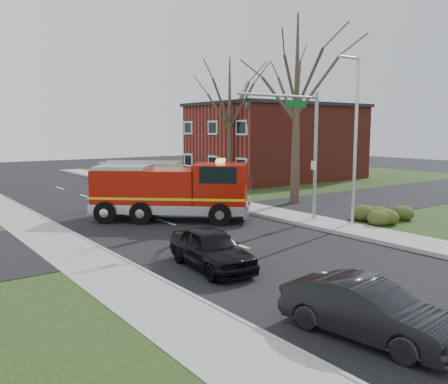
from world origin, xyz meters
TOP-DOWN VIEW (x-y plane):
  - ground at (0.00, 0.00)m, footprint 120.00×120.00m
  - sidewalk_right at (6.20, 0.00)m, footprint 2.40×80.00m
  - sidewalk_left at (-6.20, 0.00)m, footprint 2.40×80.00m
  - cross_street_right at (22.40, 4.00)m, footprint 30.00×8.00m
  - brick_building at (19.00, 18.00)m, footprint 15.40×10.40m
  - health_center_sign at (10.50, 12.50)m, footprint 0.12×2.00m
  - hedge_corner at (9.00, -1.00)m, footprint 2.80×2.00m
  - bare_tree_near at (9.50, 6.00)m, footprint 6.00×6.00m
  - bare_tree_far at (11.00, 15.00)m, footprint 5.25×5.25m
  - traffic_signal_mast at (5.21, 1.50)m, footprint 5.29×0.18m
  - streetlight_pole at (7.14, -0.50)m, footprint 1.48×0.16m
  - fire_engine at (0.67, 6.34)m, footprint 8.00×7.54m
  - parked_car_maroon at (-2.80, -2.30)m, footprint 2.17×4.40m
  - parked_car_gray at (-3.07, -9.14)m, footprint 2.10×4.37m

SIDE VIEW (x-z plane):
  - ground at x=0.00m, z-range 0.00..0.00m
  - sidewalk_right at x=6.20m, z-range 0.00..0.15m
  - sidewalk_left at x=-6.20m, z-range 0.00..0.15m
  - cross_street_right at x=22.40m, z-range 0.00..0.15m
  - hedge_corner at x=9.00m, z-range 0.13..1.03m
  - parked_car_gray at x=-3.07m, z-range 0.00..1.38m
  - parked_car_maroon at x=-2.80m, z-range 0.00..1.44m
  - health_center_sign at x=10.50m, z-range 0.18..1.58m
  - fire_engine at x=0.67m, z-range -0.16..3.16m
  - brick_building at x=19.00m, z-range 0.03..7.28m
  - streetlight_pole at x=7.14m, z-range 0.35..8.75m
  - traffic_signal_mast at x=5.21m, z-range 1.31..8.11m
  - bare_tree_far at x=11.00m, z-range 1.24..11.74m
  - bare_tree_near at x=9.50m, z-range 1.41..13.41m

